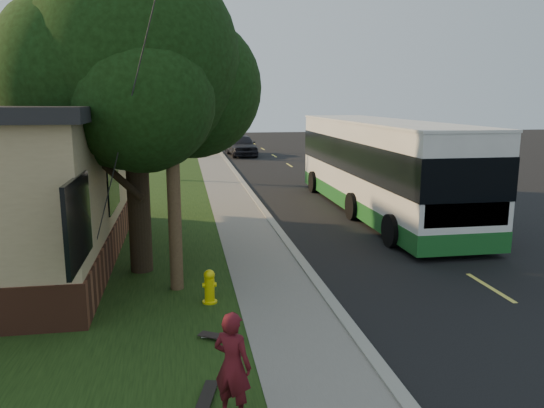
{
  "coord_description": "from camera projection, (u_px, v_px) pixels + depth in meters",
  "views": [
    {
      "loc": [
        -3.07,
        -10.88,
        4.39
      ],
      "look_at": [
        -0.65,
        3.46,
        1.5
      ],
      "focal_mm": 35.0,
      "sensor_mm": 36.0,
      "label": 1
    }
  ],
  "objects": [
    {
      "name": "grass_verge",
      "position": [
        148.0,
        212.0,
        20.81
      ],
      "size": [
        5.0,
        80.0,
        0.07
      ],
      "primitive_type": "cube",
      "color": "black",
      "rests_on": "ground"
    },
    {
      "name": "skateboarder",
      "position": [
        232.0,
        365.0,
        7.18
      ],
      "size": [
        0.67,
        0.62,
        1.54
      ],
      "primitive_type": "imported",
      "rotation": [
        0.0,
        0.0,
        2.53
      ],
      "color": "#501018",
      "rests_on": "grass_verge"
    },
    {
      "name": "bare_tree_near",
      "position": [
        174.0,
        142.0,
        28.3
      ],
      "size": [
        1.38,
        1.21,
        4.31
      ],
      "color": "black",
      "rests_on": "grass_verge"
    },
    {
      "name": "curb",
      "position": [
        261.0,
        207.0,
        21.54
      ],
      "size": [
        0.25,
        80.0,
        0.12
      ],
      "primitive_type": "cube",
      "color": "gray",
      "rests_on": "ground"
    },
    {
      "name": "bare_tree_far",
      "position": [
        183.0,
        131.0,
        40.02
      ],
      "size": [
        1.38,
        1.21,
        4.03
      ],
      "color": "black",
      "rests_on": "grass_verge"
    },
    {
      "name": "utility_pole",
      "position": [
        170.0,
        87.0,
        11.4
      ],
      "size": [
        2.86,
        3.21,
        9.07
      ],
      "color": "#473321",
      "rests_on": "ground"
    },
    {
      "name": "sidewalk",
      "position": [
        237.0,
        209.0,
        21.38
      ],
      "size": [
        2.0,
        80.0,
        0.08
      ],
      "primitive_type": "cube",
      "color": "slate",
      "rests_on": "ground"
    },
    {
      "name": "transit_bus",
      "position": [
        379.0,
        164.0,
        20.51
      ],
      "size": [
        3.06,
        13.28,
        3.59
      ],
      "color": "silver",
      "rests_on": "ground"
    },
    {
      "name": "skateboard_spare",
      "position": [
        221.0,
        337.0,
        9.64
      ],
      "size": [
        0.84,
        0.61,
        0.08
      ],
      "color": "black",
      "rests_on": "grass_verge"
    },
    {
      "name": "traffic_signal",
      "position": [
        225.0,
        114.0,
        44.23
      ],
      "size": [
        0.18,
        0.22,
        5.5
      ],
      "color": "#2D2D30",
      "rests_on": "ground"
    },
    {
      "name": "skateboard_main",
      "position": [
        207.0,
        395.0,
        7.75
      ],
      "size": [
        0.39,
        0.82,
        0.07
      ],
      "color": "black",
      "rests_on": "grass_verge"
    },
    {
      "name": "leafy_tree",
      "position": [
        134.0,
        66.0,
        12.76
      ],
      "size": [
        6.3,
        6.0,
        7.8
      ],
      "color": "black",
      "rests_on": "grass_verge"
    },
    {
      "name": "ground",
      "position": [
        326.0,
        298.0,
        11.88
      ],
      "size": [
        120.0,
        120.0,
        0.0
      ],
      "primitive_type": "plane",
      "color": "black",
      "rests_on": "ground"
    },
    {
      "name": "fire_hydrant",
      "position": [
        209.0,
        287.0,
        11.37
      ],
      "size": [
        0.32,
        0.32,
        0.74
      ],
      "color": "yellow",
      "rests_on": "grass_verge"
    },
    {
      "name": "road",
      "position": [
        355.0,
        205.0,
        22.2
      ],
      "size": [
        8.0,
        80.0,
        0.01
      ],
      "primitive_type": "cube",
      "color": "black",
      "rests_on": "ground"
    },
    {
      "name": "distant_car",
      "position": [
        242.0,
        145.0,
        41.59
      ],
      "size": [
        2.25,
        5.04,
        1.68
      ],
      "primitive_type": "imported",
      "rotation": [
        0.0,
        0.0,
        0.05
      ],
      "color": "black",
      "rests_on": "ground"
    }
  ]
}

